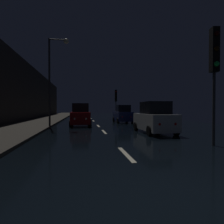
{
  "coord_description": "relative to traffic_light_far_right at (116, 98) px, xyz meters",
  "views": [
    {
      "loc": [
        -1.54,
        -3.43,
        1.6
      ],
      "look_at": [
        1.17,
        13.25,
        1.3
      ],
      "focal_mm": 30.27,
      "sensor_mm": 36.0,
      "label": 1
    }
  ],
  "objects": [
    {
      "name": "car_parked_right_near",
      "position": [
        -0.8,
        -18.38,
        -2.44
      ],
      "size": [
        1.88,
        4.08,
        2.05
      ],
      "rotation": [
        0.0,
        0.0,
        1.57
      ],
      "color": "silver",
      "rests_on": "ground"
    },
    {
      "name": "building_facade_left",
      "position": [
        -12.93,
        -5.78,
        0.49
      ],
      "size": [
        0.8,
        63.0,
        7.73
      ],
      "primitive_type": "cube",
      "color": "#2D2B28",
      "rests_on": "ground"
    },
    {
      "name": "car_parked_right_far",
      "position": [
        -0.8,
        -8.72,
        -2.45
      ],
      "size": [
        1.85,
        4.0,
        2.01
      ],
      "rotation": [
        0.0,
        0.0,
        1.57
      ],
      "color": "#141E51",
      "rests_on": "ground"
    },
    {
      "name": "traffic_light_near_right",
      "position": [
        0.1,
        -22.89,
        0.33
      ],
      "size": [
        0.36,
        0.48,
        5.07
      ],
      "rotation": [
        0.0,
        0.0,
        -1.74
      ],
      "color": "#38383A",
      "rests_on": "ground"
    },
    {
      "name": "lane_centerline",
      "position": [
        -4.02,
        -11.71,
        -3.37
      ],
      "size": [
        0.16,
        26.94,
        0.01
      ],
      "color": "beige",
      "rests_on": "ground"
    },
    {
      "name": "streetlamp_overhead",
      "position": [
        -7.79,
        -13.48,
        1.64
      ],
      "size": [
        1.7,
        0.44,
        7.63
      ],
      "color": "#2D2D30",
      "rests_on": "ground"
    },
    {
      "name": "sidewalk_left",
      "position": [
        -10.33,
        -2.28,
        -3.3
      ],
      "size": [
        4.4,
        84.0,
        0.15
      ],
      "primitive_type": "cube",
      "color": "#38332B",
      "rests_on": "ground"
    },
    {
      "name": "car_approaching_headlights",
      "position": [
        -5.64,
        -12.05,
        -2.42
      ],
      "size": [
        1.92,
        4.17,
        2.1
      ],
      "rotation": [
        0.0,
        0.0,
        -1.57
      ],
      "color": "maroon",
      "rests_on": "ground"
    },
    {
      "name": "ground",
      "position": [
        -4.02,
        -2.28,
        -3.38
      ],
      "size": [
        25.03,
        84.0,
        0.02
      ],
      "primitive_type": "cube",
      "color": "black"
    },
    {
      "name": "traffic_light_far_right",
      "position": [
        0.0,
        0.0,
        0.0
      ],
      "size": [
        0.33,
        0.47,
        4.67
      ],
      "rotation": [
        0.0,
        0.0,
        -1.51
      ],
      "color": "#38383A",
      "rests_on": "ground"
    }
  ]
}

